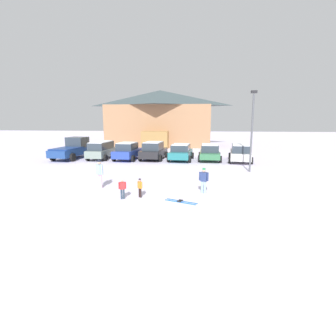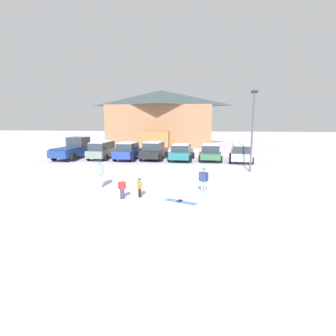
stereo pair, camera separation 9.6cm
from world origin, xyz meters
The scene contains 15 objects.
ground centered at (0.00, 0.00, 0.00)m, with size 160.00×160.00×0.00m, color silver.
ski_lodge centered at (-3.82, 30.89, 4.24)m, with size 15.83×11.40×8.39m.
parked_grey_wagon centered at (-7.67, 15.49, 0.95)m, with size 2.18×4.55×1.79m.
parked_blue_hatchback centered at (-4.88, 15.27, 0.87)m, with size 2.48×4.44×1.73m.
parked_black_sedan centered at (-2.33, 15.73, 0.89)m, with size 2.55×4.63×1.79m.
parked_teal_hatchback centered at (0.45, 15.39, 0.82)m, with size 2.50×4.38×1.62m.
parked_green_coupe centered at (3.27, 15.73, 0.81)m, with size 2.33×4.43×1.61m.
parked_silver_wagon centered at (6.14, 15.36, 0.91)m, with size 2.56×4.90×1.69m.
pickup_truck centered at (-10.71, 15.51, 0.99)m, with size 2.84×5.67×2.15m.
skier_adult_in_blue_parka centered at (-3.62, 4.29, 0.94)m, with size 0.51×0.44×1.67m.
skier_child_in_red_jacket centered at (-1.68, 2.29, 0.59)m, with size 0.37×0.23×1.05m.
skier_teen_in_navy_coat centered at (2.42, 3.77, 0.79)m, with size 0.51×0.28×1.41m.
skier_child_in_orange_jacket centered at (-0.86, 2.68, 0.56)m, with size 0.29×0.27×0.99m.
pair_of_skis centered at (1.29, 2.13, 0.02)m, with size 1.66×0.90×0.08m.
lamp_post centered at (6.10, 10.27, 3.39)m, with size 0.44×0.24×6.07m.
Camera 2 is at (2.14, -10.17, 3.98)m, focal length 28.00 mm.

